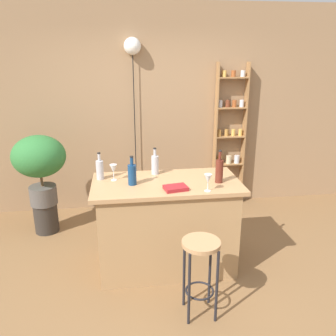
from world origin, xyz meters
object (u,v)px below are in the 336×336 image
object	(u,v)px
spice_shelf	(229,138)
bottle_sauce_amber	(132,174)
bottle_wine_red	(155,164)
cookbook	(176,188)
bottle_olive_oil	(219,170)
bottle_vinegar	(100,169)
bar_stool	(201,261)
wine_glass_center	(208,179)
wine_glass_left	(113,169)
potted_plant	(39,161)
plant_stool	(46,217)
pendant_globe_light	(132,49)

from	to	relation	value
spice_shelf	bottle_sauce_amber	distance (m)	2.11
bottle_wine_red	cookbook	bearing A→B (deg)	-72.84
bottle_olive_oil	bottle_vinegar	xyz separation A→B (m)	(-1.16, 0.25, -0.02)
bar_stool	bottle_wine_red	world-z (taller)	bottle_wine_red
bottle_vinegar	bottle_wine_red	bearing A→B (deg)	8.30
wine_glass_center	spice_shelf	bearing A→B (deg)	67.06
bar_stool	bottle_sauce_amber	size ratio (longest dim) A/B	2.46
bar_stool	bottle_vinegar	distance (m)	1.35
wine_glass_left	wine_glass_center	world-z (taller)	same
bottle_sauce_amber	cookbook	bearing A→B (deg)	-25.89
bar_stool	wine_glass_center	size ratio (longest dim) A/B	4.28
bottle_sauce_amber	wine_glass_center	xyz separation A→B (m)	(0.68, -0.26, 0.01)
bottle_sauce_amber	cookbook	xyz separation A→B (m)	(0.39, -0.19, -0.09)
bottle_sauce_amber	bottle_olive_oil	xyz separation A→B (m)	(0.84, -0.05, 0.02)
bottle_sauce_amber	potted_plant	bearing A→B (deg)	137.77
potted_plant	bottle_wine_red	bearing A→B (deg)	-27.71
wine_glass_left	wine_glass_center	size ratio (longest dim) A/B	1.00
bottle_wine_red	bottle_olive_oil	bearing A→B (deg)	-29.07
bar_stool	bottle_olive_oil	bearing A→B (deg)	64.49
plant_stool	wine_glass_left	bearing A→B (deg)	-42.90
spice_shelf	bar_stool	bearing A→B (deg)	-112.11
potted_plant	bottle_sauce_amber	size ratio (longest dim) A/B	3.03
bottle_sauce_amber	bottle_wine_red	size ratio (longest dim) A/B	1.01
bottle_olive_oil	wine_glass_left	distance (m)	1.04
spice_shelf	bottle_vinegar	xyz separation A→B (m)	(-1.76, -1.34, 0.05)
plant_stool	bottle_wine_red	distance (m)	1.72
bottle_olive_oil	wine_glass_center	size ratio (longest dim) A/B	1.98
wine_glass_left	pendant_globe_light	size ratio (longest dim) A/B	0.07
bar_stool	bottle_olive_oil	xyz separation A→B (m)	(0.32, 0.67, 0.55)
spice_shelf	bottle_olive_oil	world-z (taller)	spice_shelf
spice_shelf	plant_stool	xyz separation A→B (m)	(-2.51, -0.57, -0.81)
bar_stool	bottle_vinegar	xyz separation A→B (m)	(-0.84, 0.92, 0.53)
plant_stool	bottle_vinegar	size ratio (longest dim) A/B	1.37
cookbook	bottle_vinegar	bearing A→B (deg)	140.62
bottle_sauce_amber	spice_shelf	bearing A→B (deg)	46.90
bottle_vinegar	pendant_globe_light	world-z (taller)	pendant_globe_light
plant_stool	bottle_vinegar	bearing A→B (deg)	-45.65
wine_glass_center	cookbook	bearing A→B (deg)	165.75
cookbook	bottle_wine_red	bearing A→B (deg)	96.57
bottle_wine_red	wine_glass_center	xyz separation A→B (m)	(0.43, -0.54, 0.01)
bar_stool	bottle_sauce_amber	bearing A→B (deg)	125.68
bottle_wine_red	plant_stool	bearing A→B (deg)	152.29
bottle_sauce_amber	bottle_vinegar	bearing A→B (deg)	147.82
bottle_wine_red	bar_stool	bearing A→B (deg)	-74.77
potted_plant	bottle_olive_oil	bearing A→B (deg)	-28.14
bottle_vinegar	bottle_sauce_amber	bearing A→B (deg)	-32.18
bottle_olive_oil	bottle_wine_red	bearing A→B (deg)	150.93
bottle_wine_red	wine_glass_center	bearing A→B (deg)	-51.53
bottle_sauce_amber	cookbook	size ratio (longest dim) A/B	1.36
bottle_sauce_amber	bottle_olive_oil	bearing A→B (deg)	-3.50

